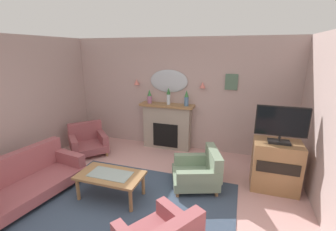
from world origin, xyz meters
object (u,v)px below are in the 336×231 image
object	(u,v)px
framed_picture	(231,82)
armchair_beside_couch	(200,171)
wall_sconce_right	(202,85)
floral_couch	(27,179)
fireplace	(167,127)
mantel_vase_left	(150,97)
coffee_table	(110,177)
armchair_by_coffee_table	(88,141)
tv_flatscreen	(281,124)
wall_mirror	(169,81)
tv_cabinet	(275,165)
wall_sconce_left	(137,82)
mantel_vase_right	(186,98)
mantel_vase_centre	(169,96)

from	to	relation	value
framed_picture	armchair_beside_couch	xyz separation A→B (m)	(-0.37, -1.64, -1.44)
wall_sconce_right	floral_couch	bearing A→B (deg)	-131.60
fireplace	mantel_vase_left	xyz separation A→B (m)	(-0.45, -0.03, 0.75)
fireplace	coffee_table	size ratio (longest dim) A/B	1.24
fireplace	armchair_by_coffee_table	world-z (taller)	fireplace
fireplace	wall_sconce_right	distance (m)	1.38
floral_couch	tv_flatscreen	bearing A→B (deg)	20.91
wall_mirror	framed_picture	xyz separation A→B (m)	(1.50, 0.01, 0.04)
coffee_table	armchair_by_coffee_table	xyz separation A→B (m)	(-1.52, 1.42, -0.08)
mantel_vase_left	framed_picture	bearing A→B (deg)	5.27
wall_sconce_right	coffee_table	bearing A→B (deg)	-114.61
armchair_by_coffee_table	tv_cabinet	bearing A→B (deg)	-3.43
wall_sconce_left	wall_sconce_right	bearing A→B (deg)	0.00
tv_flatscreen	floral_couch	bearing A→B (deg)	-159.09
mantel_vase_left	armchair_by_coffee_table	distance (m)	1.87
mantel_vase_right	armchair_beside_couch	size ratio (longest dim) A/B	0.36
wall_mirror	tv_flatscreen	world-z (taller)	wall_mirror
wall_sconce_left	floral_couch	size ratio (longest dim) A/B	0.08
fireplace	coffee_table	world-z (taller)	fireplace
coffee_table	wall_sconce_right	bearing A→B (deg)	65.39
mantel_vase_right	tv_cabinet	distance (m)	2.40
mantel_vase_left	wall_sconce_right	size ratio (longest dim) A/B	2.48
mantel_vase_centre	wall_mirror	bearing A→B (deg)	106.39
wall_sconce_left	tv_cabinet	bearing A→B (deg)	-20.50
mantel_vase_right	wall_sconce_left	size ratio (longest dim) A/B	2.70
fireplace	armchair_by_coffee_table	xyz separation A→B (m)	(-1.76, -0.88, -0.27)
floral_couch	wall_sconce_left	bearing A→B (deg)	74.32
armchair_by_coffee_table	mantel_vase_left	bearing A→B (deg)	33.03
wall_mirror	tv_cabinet	world-z (taller)	wall_mirror
wall_sconce_left	tv_flatscreen	world-z (taller)	wall_sconce_left
mantel_vase_centre	floral_couch	world-z (taller)	mantel_vase_centre
fireplace	armchair_beside_couch	bearing A→B (deg)	-52.86
coffee_table	tv_cabinet	bearing A→B (deg)	23.60
mantel_vase_left	armchair_by_coffee_table	bearing A→B (deg)	-146.97
wall_mirror	armchair_by_coffee_table	bearing A→B (deg)	-149.86
framed_picture	coffee_table	world-z (taller)	framed_picture
framed_picture	coffee_table	bearing A→B (deg)	-125.44
mantel_vase_centre	mantel_vase_right	size ratio (longest dim) A/B	1.10
mantel_vase_centre	floral_couch	distance (m)	3.34
wall_mirror	coffee_table	distance (m)	2.79
floral_couch	tv_cabinet	distance (m)	4.36
framed_picture	mantel_vase_centre	bearing A→B (deg)	-172.92
mantel_vase_centre	armchair_beside_couch	world-z (taller)	mantel_vase_centre
coffee_table	floral_couch	distance (m)	1.45
fireplace	mantel_vase_centre	world-z (taller)	mantel_vase_centre
mantel_vase_right	framed_picture	size ratio (longest dim) A/B	1.05
mantel_vase_centre	tv_cabinet	distance (m)	2.78
wall_sconce_left	armchair_by_coffee_table	distance (m)	1.90
armchair_beside_couch	wall_mirror	bearing A→B (deg)	124.66
wall_sconce_right	armchair_beside_couch	xyz separation A→B (m)	(0.28, -1.58, -1.35)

